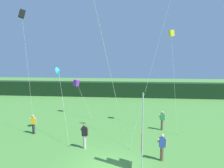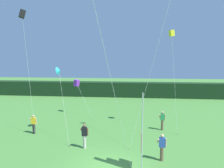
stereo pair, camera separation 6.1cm
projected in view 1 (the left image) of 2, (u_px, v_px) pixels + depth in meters
The scene contains 10 objects.
distant_treeline at pixel (124, 89), 34.27m from camera, with size 80.00×2.40×2.47m, color black.
banner_flag at pixel (142, 134), 10.90m from camera, with size 0.06×1.03×4.47m.
person_near_banner at pixel (162, 146), 12.17m from camera, with size 0.55×0.48×1.69m.
person_mid_field at pixel (162, 120), 17.61m from camera, with size 0.55×0.48×1.70m.
person_far_left at pixel (33, 124), 16.70m from camera, with size 0.55×0.48×1.61m.
person_far_right at pixel (84, 135), 13.88m from camera, with size 0.55×0.48×1.76m.
kite_yellow_box_1 at pixel (171, 34), 17.39m from camera, with size 0.71×2.08×8.81m.
kite_purple_box_3 at pixel (76, 83), 22.72m from camera, with size 2.66×2.43×4.02m.
kite_cyan_delta_4 at pixel (59, 71), 16.32m from camera, with size 1.85×2.97×5.65m.
kite_black_box_5 at pixel (22, 15), 16.15m from camera, with size 1.27×0.90×10.27m.
Camera 1 is at (1.36, -10.48, 6.10)m, focal length 31.93 mm.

